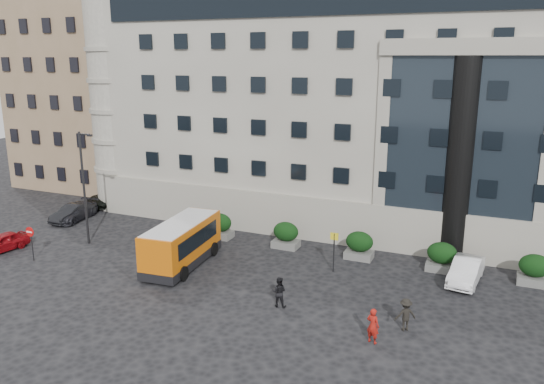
{
  "coord_description": "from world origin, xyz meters",
  "views": [
    {
      "loc": [
        14.1,
        -24.57,
        12.96
      ],
      "look_at": [
        1.86,
        3.84,
        5.0
      ],
      "focal_mm": 35.0,
      "sensor_mm": 36.0,
      "label": 1
    }
  ],
  "objects_px": {
    "hedge_d": "(442,257)",
    "bus_stop_sign": "(334,245)",
    "white_taxi": "(466,271)",
    "pedestrian_c": "(405,315)",
    "hedge_e": "(535,270)",
    "no_entry_sign": "(31,237)",
    "parked_car_a": "(2,242)",
    "pedestrian_b": "(279,292)",
    "red_truck": "(183,182)",
    "minibus": "(182,242)",
    "pedestrian_a": "(373,326)",
    "hedge_b": "(286,235)",
    "hedge_c": "(359,245)",
    "parked_car_c": "(75,212)",
    "parked_car_b": "(72,213)",
    "street_lamp": "(84,184)",
    "hedge_a": "(220,226)",
    "parked_car_d": "(116,196)"
  },
  "relations": [
    {
      "from": "bus_stop_sign",
      "to": "parked_car_b",
      "type": "distance_m",
      "value": 22.59
    },
    {
      "from": "minibus",
      "to": "parked_car_c",
      "type": "height_order",
      "value": "minibus"
    },
    {
      "from": "hedge_a",
      "to": "bus_stop_sign",
      "type": "height_order",
      "value": "bus_stop_sign"
    },
    {
      "from": "red_truck",
      "to": "hedge_e",
      "type": "bearing_deg",
      "value": -15.32
    },
    {
      "from": "white_taxi",
      "to": "pedestrian_b",
      "type": "distance_m",
      "value": 11.51
    },
    {
      "from": "hedge_a",
      "to": "pedestrian_b",
      "type": "relative_size",
      "value": 1.11
    },
    {
      "from": "white_taxi",
      "to": "pedestrian_a",
      "type": "xyz_separation_m",
      "value": [
        -3.51,
        -8.96,
        0.15
      ]
    },
    {
      "from": "no_entry_sign",
      "to": "pedestrian_c",
      "type": "height_order",
      "value": "no_entry_sign"
    },
    {
      "from": "hedge_b",
      "to": "parked_car_a",
      "type": "bearing_deg",
      "value": -154.55
    },
    {
      "from": "minibus",
      "to": "white_taxi",
      "type": "height_order",
      "value": "minibus"
    },
    {
      "from": "white_taxi",
      "to": "pedestrian_c",
      "type": "xyz_separation_m",
      "value": [
        -2.32,
        -7.19,
        0.11
      ]
    },
    {
      "from": "bus_stop_sign",
      "to": "no_entry_sign",
      "type": "distance_m",
      "value": 19.46
    },
    {
      "from": "no_entry_sign",
      "to": "pedestrian_b",
      "type": "distance_m",
      "value": 17.23
    },
    {
      "from": "parked_car_c",
      "to": "pedestrian_b",
      "type": "relative_size",
      "value": 2.73
    },
    {
      "from": "street_lamp",
      "to": "bus_stop_sign",
      "type": "bearing_deg",
      "value": 6.54
    },
    {
      "from": "hedge_c",
      "to": "street_lamp",
      "type": "bearing_deg",
      "value": -165.33
    },
    {
      "from": "bus_stop_sign",
      "to": "hedge_c",
      "type": "bearing_deg",
      "value": 72.18
    },
    {
      "from": "red_truck",
      "to": "pedestrian_b",
      "type": "bearing_deg",
      "value": -43.88
    },
    {
      "from": "no_entry_sign",
      "to": "parked_car_b",
      "type": "bearing_deg",
      "value": 117.22
    },
    {
      "from": "hedge_c",
      "to": "minibus",
      "type": "bearing_deg",
      "value": -150.87
    },
    {
      "from": "minibus",
      "to": "pedestrian_c",
      "type": "bearing_deg",
      "value": -15.89
    },
    {
      "from": "bus_stop_sign",
      "to": "hedge_a",
      "type": "bearing_deg",
      "value": 163.58
    },
    {
      "from": "hedge_b",
      "to": "red_truck",
      "type": "xyz_separation_m",
      "value": [
        -14.24,
        9.28,
        0.42
      ]
    },
    {
      "from": "pedestrian_a",
      "to": "white_taxi",
      "type": "bearing_deg",
      "value": -93.92
    },
    {
      "from": "street_lamp",
      "to": "pedestrian_b",
      "type": "relative_size",
      "value": 4.81
    },
    {
      "from": "hedge_a",
      "to": "pedestrian_a",
      "type": "relative_size",
      "value": 1.07
    },
    {
      "from": "no_entry_sign",
      "to": "pedestrian_a",
      "type": "bearing_deg",
      "value": -3.32
    },
    {
      "from": "parked_car_a",
      "to": "white_taxi",
      "type": "bearing_deg",
      "value": 21.81
    },
    {
      "from": "bus_stop_sign",
      "to": "hedge_d",
      "type": "bearing_deg",
      "value": 24.66
    },
    {
      "from": "no_entry_sign",
      "to": "hedge_b",
      "type": "bearing_deg",
      "value": 31.9
    },
    {
      "from": "red_truck",
      "to": "minibus",
      "type": "bearing_deg",
      "value": -55.76
    },
    {
      "from": "no_entry_sign",
      "to": "parked_car_d",
      "type": "xyz_separation_m",
      "value": [
        -4.0,
        13.12,
        -0.9
      ]
    },
    {
      "from": "parked_car_a",
      "to": "street_lamp",
      "type": "bearing_deg",
      "value": 47.0
    },
    {
      "from": "hedge_b",
      "to": "parked_car_a",
      "type": "relative_size",
      "value": 0.5
    },
    {
      "from": "minibus",
      "to": "hedge_d",
      "type": "bearing_deg",
      "value": 15.19
    },
    {
      "from": "white_taxi",
      "to": "bus_stop_sign",
      "type": "bearing_deg",
      "value": -161.59
    },
    {
      "from": "hedge_b",
      "to": "white_taxi",
      "type": "relative_size",
      "value": 0.43
    },
    {
      "from": "parked_car_c",
      "to": "red_truck",
      "type": "bearing_deg",
      "value": 60.31
    },
    {
      "from": "hedge_d",
      "to": "bus_stop_sign",
      "type": "relative_size",
      "value": 0.73
    },
    {
      "from": "street_lamp",
      "to": "hedge_a",
      "type": "bearing_deg",
      "value": 31.16
    },
    {
      "from": "minibus",
      "to": "hedge_b",
      "type": "bearing_deg",
      "value": 44.16
    },
    {
      "from": "parked_car_b",
      "to": "parked_car_d",
      "type": "height_order",
      "value": "parked_car_d"
    },
    {
      "from": "bus_stop_sign",
      "to": "hedge_e",
      "type": "bearing_deg",
      "value": 13.92
    },
    {
      "from": "parked_car_a",
      "to": "pedestrian_b",
      "type": "distance_m",
      "value": 20.56
    },
    {
      "from": "pedestrian_b",
      "to": "no_entry_sign",
      "type": "bearing_deg",
      "value": -7.95
    },
    {
      "from": "pedestrian_a",
      "to": "minibus",
      "type": "bearing_deg",
      "value": -1.5
    },
    {
      "from": "red_truck",
      "to": "pedestrian_a",
      "type": "xyz_separation_m",
      "value": [
        22.65,
        -19.43,
        -0.49
      ]
    },
    {
      "from": "minibus",
      "to": "parked_car_d",
      "type": "height_order",
      "value": "minibus"
    },
    {
      "from": "no_entry_sign",
      "to": "parked_car_b",
      "type": "xyz_separation_m",
      "value": [
        -4.0,
        7.78,
        -1.0
      ]
    },
    {
      "from": "hedge_e",
      "to": "no_entry_sign",
      "type": "distance_m",
      "value": 31.09
    }
  ]
}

